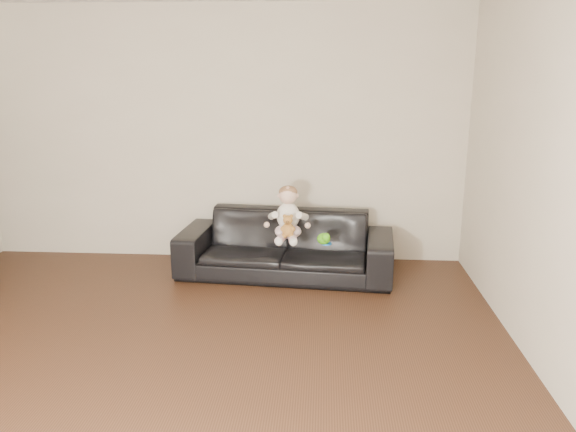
# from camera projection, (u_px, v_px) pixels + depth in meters

# --- Properties ---
(floor) EXTENTS (5.50, 5.50, 0.00)m
(floor) POSITION_uv_depth(u_px,v_px,m) (147.00, 400.00, 3.44)
(floor) COLOR #3E2416
(floor) RESTS_ON ground
(wall_back) EXTENTS (5.00, 0.00, 5.00)m
(wall_back) POSITION_uv_depth(u_px,v_px,m) (221.00, 136.00, 5.76)
(wall_back) COLOR beige
(wall_back) RESTS_ON ground
(sofa) EXTENTS (2.13, 0.99, 0.60)m
(sofa) POSITION_uv_depth(u_px,v_px,m) (286.00, 244.00, 5.49)
(sofa) COLOR black
(sofa) RESTS_ON floor
(baby) EXTENTS (0.34, 0.43, 0.51)m
(baby) POSITION_uv_depth(u_px,v_px,m) (288.00, 216.00, 5.30)
(baby) COLOR white
(baby) RESTS_ON sofa
(teddy_bear) EXTENTS (0.12, 0.13, 0.21)m
(teddy_bear) POSITION_uv_depth(u_px,v_px,m) (288.00, 226.00, 5.16)
(teddy_bear) COLOR #AB7431
(teddy_bear) RESTS_ON sofa
(toy_green) EXTENTS (0.15, 0.17, 0.10)m
(toy_green) POSITION_uv_depth(u_px,v_px,m) (324.00, 239.00, 5.17)
(toy_green) COLOR #50C517
(toy_green) RESTS_ON sofa
(toy_rattle) EXTENTS (0.08, 0.08, 0.06)m
(toy_rattle) POSITION_uv_depth(u_px,v_px,m) (324.00, 242.00, 5.17)
(toy_rattle) COLOR orange
(toy_rattle) RESTS_ON sofa
(toy_blue_disc) EXTENTS (0.12, 0.12, 0.01)m
(toy_blue_disc) POSITION_uv_depth(u_px,v_px,m) (326.00, 243.00, 5.18)
(toy_blue_disc) COLOR blue
(toy_blue_disc) RESTS_ON sofa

